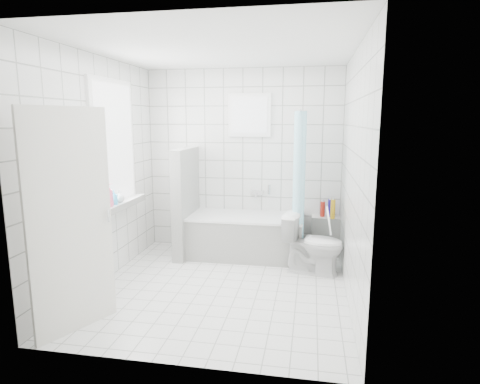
# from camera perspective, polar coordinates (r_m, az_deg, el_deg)

# --- Properties ---
(ground) EXTENTS (3.00, 3.00, 0.00)m
(ground) POSITION_cam_1_polar(r_m,az_deg,el_deg) (4.71, -2.78, -13.38)
(ground) COLOR white
(ground) RESTS_ON ground
(ceiling) EXTENTS (3.00, 3.00, 0.00)m
(ceiling) POSITION_cam_1_polar(r_m,az_deg,el_deg) (4.37, -3.09, 19.63)
(ceiling) COLOR white
(ceiling) RESTS_ON ground
(wall_back) EXTENTS (2.80, 0.02, 2.60)m
(wall_back) POSITION_cam_1_polar(r_m,az_deg,el_deg) (5.81, 0.41, 4.46)
(wall_back) COLOR white
(wall_back) RESTS_ON ground
(wall_front) EXTENTS (2.80, 0.02, 2.60)m
(wall_front) POSITION_cam_1_polar(r_m,az_deg,el_deg) (2.93, -9.54, -1.41)
(wall_front) COLOR white
(wall_front) RESTS_ON ground
(wall_left) EXTENTS (0.02, 3.00, 2.60)m
(wall_left) POSITION_cam_1_polar(r_m,az_deg,el_deg) (4.86, -19.24, 2.75)
(wall_left) COLOR white
(wall_left) RESTS_ON ground
(wall_right) EXTENTS (0.02, 3.00, 2.60)m
(wall_right) POSITION_cam_1_polar(r_m,az_deg,el_deg) (4.26, 15.74, 1.97)
(wall_right) COLOR white
(wall_right) RESTS_ON ground
(window_left) EXTENTS (0.01, 0.90, 1.40)m
(window_left) POSITION_cam_1_polar(r_m,az_deg,el_deg) (5.08, -17.34, 6.56)
(window_left) COLOR white
(window_left) RESTS_ON wall_left
(window_back) EXTENTS (0.50, 0.01, 0.50)m
(window_back) POSITION_cam_1_polar(r_m,az_deg,el_deg) (5.73, 1.34, 10.88)
(window_back) COLOR white
(window_back) RESTS_ON wall_back
(window_sill) EXTENTS (0.18, 1.02, 0.08)m
(window_sill) POSITION_cam_1_polar(r_m,az_deg,el_deg) (5.15, -16.46, -1.67)
(window_sill) COLOR white
(window_sill) RESTS_ON wall_left
(door) EXTENTS (0.38, 0.74, 2.00)m
(door) POSITION_cam_1_polar(r_m,az_deg,el_deg) (3.81, -22.91, -4.03)
(door) COLOR silver
(door) RESTS_ON ground
(bathtub) EXTENTS (1.57, 0.77, 0.58)m
(bathtub) POSITION_cam_1_polar(r_m,az_deg,el_deg) (5.63, 0.88, -6.23)
(bathtub) COLOR white
(bathtub) RESTS_ON ground
(partition_wall) EXTENTS (0.15, 0.85, 1.50)m
(partition_wall) POSITION_cam_1_polar(r_m,az_deg,el_deg) (5.66, -7.69, -1.42)
(partition_wall) COLOR white
(partition_wall) RESTS_ON ground
(tiled_ledge) EXTENTS (0.40, 0.24, 0.55)m
(tiled_ledge) POSITION_cam_1_polar(r_m,az_deg,el_deg) (5.81, 12.10, -6.08)
(tiled_ledge) COLOR white
(tiled_ledge) RESTS_ON ground
(toilet) EXTENTS (0.78, 0.52, 0.74)m
(toilet) POSITION_cam_1_polar(r_m,az_deg,el_deg) (5.08, 10.35, -7.25)
(toilet) COLOR white
(toilet) RESTS_ON ground
(curtain_rod) EXTENTS (0.02, 0.80, 0.02)m
(curtain_rod) POSITION_cam_1_polar(r_m,az_deg,el_deg) (5.31, 8.78, 11.36)
(curtain_rod) COLOR silver
(curtain_rod) RESTS_ON wall_back
(shower_curtain) EXTENTS (0.14, 0.48, 1.78)m
(shower_curtain) POSITION_cam_1_polar(r_m,az_deg,el_deg) (5.23, 8.47, 1.50)
(shower_curtain) COLOR #52D4F3
(shower_curtain) RESTS_ON curtain_rod
(tub_faucet) EXTENTS (0.18, 0.06, 0.06)m
(tub_faucet) POSITION_cam_1_polar(r_m,az_deg,el_deg) (5.81, 2.40, -0.04)
(tub_faucet) COLOR silver
(tub_faucet) RESTS_ON wall_back
(sill_bottles) EXTENTS (0.16, 0.41, 0.27)m
(sill_bottles) POSITION_cam_1_polar(r_m,az_deg,el_deg) (4.94, -17.53, -0.51)
(sill_bottles) COLOR #37C9FB
(sill_bottles) RESTS_ON window_sill
(ledge_bottles) EXTENTS (0.20, 0.17, 0.26)m
(ledge_bottles) POSITION_cam_1_polar(r_m,az_deg,el_deg) (5.69, 12.53, -2.34)
(ledge_bottles) COLOR yellow
(ledge_bottles) RESTS_ON tiled_ledge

